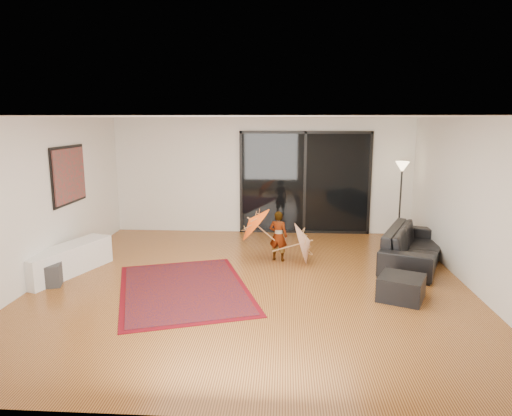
# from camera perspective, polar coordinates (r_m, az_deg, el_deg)

# --- Properties ---
(floor) EXTENTS (7.00, 7.00, 0.00)m
(floor) POSITION_cam_1_polar(r_m,az_deg,el_deg) (7.67, -0.54, -9.32)
(floor) COLOR #AD6A2F
(floor) RESTS_ON ground
(ceiling) EXTENTS (7.00, 7.00, 0.00)m
(ceiling) POSITION_cam_1_polar(r_m,az_deg,el_deg) (7.19, -0.58, 11.30)
(ceiling) COLOR white
(ceiling) RESTS_ON wall_back
(wall_back) EXTENTS (7.00, 0.00, 7.00)m
(wall_back) POSITION_cam_1_polar(r_m,az_deg,el_deg) (10.76, 0.79, 4.02)
(wall_back) COLOR silver
(wall_back) RESTS_ON floor
(wall_front) EXTENTS (7.00, 0.00, 7.00)m
(wall_front) POSITION_cam_1_polar(r_m,az_deg,el_deg) (3.93, -4.29, -8.59)
(wall_front) COLOR silver
(wall_front) RESTS_ON floor
(wall_left) EXTENTS (0.00, 7.00, 7.00)m
(wall_left) POSITION_cam_1_polar(r_m,az_deg,el_deg) (8.33, -25.35, 0.86)
(wall_left) COLOR silver
(wall_left) RESTS_ON floor
(wall_right) EXTENTS (0.00, 7.00, 7.00)m
(wall_right) POSITION_cam_1_polar(r_m,az_deg,el_deg) (7.87, 25.76, 0.30)
(wall_right) COLOR silver
(wall_right) RESTS_ON floor
(sliding_door) EXTENTS (3.06, 0.07, 2.40)m
(sliding_door) POSITION_cam_1_polar(r_m,az_deg,el_deg) (10.75, 6.12, 3.14)
(sliding_door) COLOR black
(sliding_door) RESTS_ON wall_back
(painting) EXTENTS (0.04, 1.28, 1.08)m
(painting) POSITION_cam_1_polar(r_m,az_deg,el_deg) (9.15, -22.32, 3.83)
(painting) COLOR black
(painting) RESTS_ON wall_left
(media_console) EXTENTS (1.02, 1.86, 0.50)m
(media_console) POSITION_cam_1_polar(r_m,az_deg,el_deg) (8.65, -22.57, -6.05)
(media_console) COLOR white
(media_console) RESTS_ON floor
(speaker) EXTENTS (0.39, 0.39, 0.36)m
(speaker) POSITION_cam_1_polar(r_m,az_deg,el_deg) (8.19, -24.28, -7.67)
(speaker) COLOR #424244
(speaker) RESTS_ON floor
(persian_rug) EXTENTS (2.74, 3.22, 0.02)m
(persian_rug) POSITION_cam_1_polar(r_m,az_deg,el_deg) (7.48, -8.98, -9.93)
(persian_rug) COLOR #58070F
(persian_rug) RESTS_ON floor
(sofa) EXTENTS (1.72, 2.48, 0.67)m
(sofa) POSITION_cam_1_polar(r_m,az_deg,el_deg) (9.05, 19.09, -4.50)
(sofa) COLOR black
(sofa) RESTS_ON floor
(ottoman) EXTENTS (0.83, 0.83, 0.36)m
(ottoman) POSITION_cam_1_polar(r_m,az_deg,el_deg) (7.29, 17.70, -9.47)
(ottoman) COLOR black
(ottoman) RESTS_ON floor
(floor_lamp) EXTENTS (0.30, 0.30, 1.76)m
(floor_lamp) POSITION_cam_1_polar(r_m,az_deg,el_deg) (10.56, 17.74, 3.55)
(floor_lamp) COLOR black
(floor_lamp) RESTS_ON floor
(child) EXTENTS (0.40, 0.31, 0.96)m
(child) POSITION_cam_1_polar(r_m,az_deg,el_deg) (8.70, 2.80, -3.51)
(child) COLOR #999999
(child) RESTS_ON floor
(parasol_orange) EXTENTS (0.63, 0.77, 0.85)m
(parasol_orange) POSITION_cam_1_polar(r_m,az_deg,el_deg) (8.62, -0.85, -1.92)
(parasol_orange) COLOR #EC4B0C
(parasol_orange) RESTS_ON child
(parasol_white) EXTENTS (0.53, 0.80, 0.87)m
(parasol_white) POSITION_cam_1_polar(r_m,az_deg,el_deg) (8.57, 6.81, -3.66)
(parasol_white) COLOR silver
(parasol_white) RESTS_ON floor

